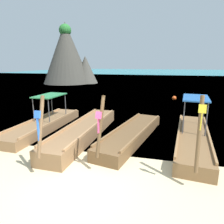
{
  "coord_description": "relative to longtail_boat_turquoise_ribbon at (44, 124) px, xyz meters",
  "views": [
    {
      "loc": [
        2.32,
        -5.14,
        3.6
      ],
      "look_at": [
        0.0,
        4.14,
        1.28
      ],
      "focal_mm": 32.28,
      "sensor_mm": 36.0,
      "label": 1
    }
  ],
  "objects": [
    {
      "name": "ground",
      "position": [
        3.96,
        -4.33,
        -0.31
      ],
      "size": [
        120.0,
        120.0,
        0.0
      ],
      "primitive_type": "plane",
      "color": "beige"
    },
    {
      "name": "longtail_boat_turquoise_ribbon",
      "position": [
        0.0,
        0.0,
        0.0
      ],
      "size": [
        1.54,
        6.76,
        2.68
      ],
      "color": "olive",
      "rests_on": "ground"
    },
    {
      "name": "mooring_buoy_near",
      "position": [
        7.48,
        11.2,
        -0.09
      ],
      "size": [
        0.43,
        0.43,
        0.43
      ],
      "color": "#EA5119",
      "rests_on": "sea_water"
    },
    {
      "name": "longtail_boat_pink_ribbon",
      "position": [
        4.98,
        -0.32,
        -0.03
      ],
      "size": [
        2.48,
        6.39,
        2.57
      ],
      "color": "brown",
      "rests_on": "ground"
    },
    {
      "name": "sea_water",
      "position": [
        3.96,
        57.81,
        -0.3
      ],
      "size": [
        120.0,
        120.0,
        0.0
      ],
      "primitive_type": "plane",
      "color": "teal",
      "rests_on": "ground"
    },
    {
      "name": "longtail_boat_yellow_ribbon",
      "position": [
        7.76,
        -0.24,
        0.02
      ],
      "size": [
        2.02,
        6.83,
        2.72
      ],
      "color": "brown",
      "rests_on": "ground"
    },
    {
      "name": "longtail_boat_blue_ribbon",
      "position": [
        2.65,
        -0.62,
        0.02
      ],
      "size": [
        1.4,
        7.12,
        2.61
      ],
      "color": "olive",
      "rests_on": "ground"
    },
    {
      "name": "karst_rock",
      "position": [
        -10.42,
        24.99,
        4.73
      ],
      "size": [
        9.7,
        8.52,
        10.61
      ],
      "color": "#47443D",
      "rests_on": "ground"
    }
  ]
}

